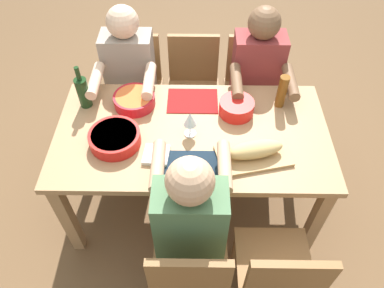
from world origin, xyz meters
name	(u,v)px	position (x,y,z in m)	size (l,w,h in m)	color
ground_plane	(192,200)	(0.00, 0.00, 0.00)	(8.00, 8.00, 0.00)	brown
dining_table	(192,142)	(0.00, 0.00, 0.65)	(1.62, 0.85, 0.74)	#A87F56
chair_near_right	(278,275)	(0.45, -0.75, 0.48)	(0.40, 0.40, 0.85)	olive
chair_far_right	(251,85)	(0.45, 0.75, 0.48)	(0.40, 0.40, 0.85)	olive
diner_far_right	(257,78)	(0.45, 0.56, 0.70)	(0.41, 0.53, 1.20)	#2D2D38
chair_far_left	(136,84)	(-0.45, 0.75, 0.48)	(0.40, 0.40, 0.85)	olive
diner_far_left	(130,76)	(-0.45, 0.56, 0.70)	(0.41, 0.53, 1.20)	#2D2D38
chair_far_center	(193,84)	(0.00, 0.75, 0.48)	(0.40, 0.40, 0.85)	olive
chair_near_center	(190,274)	(0.00, -0.75, 0.48)	(0.40, 0.40, 0.85)	olive
diner_near_center	(190,220)	(0.00, -0.56, 0.70)	(0.41, 0.53, 1.20)	#2D2D38
serving_bowl_pasta	(115,137)	(-0.44, -0.09, 0.78)	(0.29, 0.29, 0.08)	red
serving_bowl_salad	(237,107)	(0.27, 0.16, 0.79)	(0.21, 0.21, 0.09)	red
serving_bowl_fruit	(134,100)	(-0.36, 0.23, 0.78)	(0.26, 0.26, 0.07)	#B21923
cutting_board	(253,156)	(0.34, -0.19, 0.75)	(0.40, 0.22, 0.02)	tan
bread_loaf	(255,149)	(0.34, -0.19, 0.81)	(0.32, 0.11, 0.09)	tan
wine_bottle	(83,92)	(-0.67, 0.22, 0.85)	(0.08, 0.08, 0.29)	#193819
beer_bottle	(282,91)	(0.55, 0.24, 0.85)	(0.06, 0.06, 0.22)	brown
wine_glass	(190,120)	(-0.01, -0.02, 0.86)	(0.08, 0.08, 0.17)	silver
placemat_far_center	(193,101)	(0.00, 0.27, 0.74)	(0.32, 0.23, 0.01)	maroon
placemat_near_center	(191,167)	(0.00, -0.27, 0.74)	(0.32, 0.23, 0.01)	#142333
napkin_stack	(156,155)	(-0.20, -0.19, 0.75)	(0.14, 0.14, 0.02)	white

